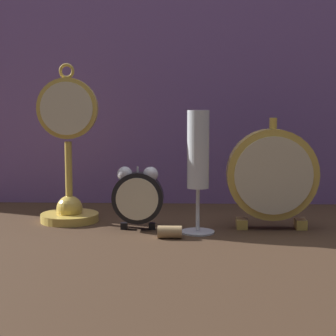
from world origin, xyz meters
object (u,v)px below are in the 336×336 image
object	(u,v)px
alarm_clock_twin_bell	(138,195)
wine_cork	(170,232)
mantel_clock_silver	(272,175)
pocket_watch_on_stand	(69,166)
champagne_flute	(198,159)

from	to	relation	value
alarm_clock_twin_bell	wine_cork	world-z (taller)	alarm_clock_twin_bell
alarm_clock_twin_bell	mantel_clock_silver	distance (m)	0.25
pocket_watch_on_stand	champagne_flute	size ratio (longest dim) A/B	1.40
pocket_watch_on_stand	champagne_flute	xyz separation A→B (m)	(0.25, -0.09, 0.02)
pocket_watch_on_stand	wine_cork	size ratio (longest dim) A/B	7.36
wine_cork	mantel_clock_silver	bearing A→B (deg)	23.45
champagne_flute	alarm_clock_twin_bell	bearing A→B (deg)	167.85
pocket_watch_on_stand	alarm_clock_twin_bell	world-z (taller)	pocket_watch_on_stand
champagne_flute	wine_cork	distance (m)	0.14
champagne_flute	wine_cork	bearing A→B (deg)	-138.71
champagne_flute	wine_cork	xyz separation A→B (m)	(-0.05, -0.04, -0.12)
alarm_clock_twin_bell	wine_cork	size ratio (longest dim) A/B	2.79
champagne_flute	pocket_watch_on_stand	bearing A→B (deg)	160.82
champagne_flute	wine_cork	size ratio (longest dim) A/B	5.26
pocket_watch_on_stand	mantel_clock_silver	size ratio (longest dim) A/B	1.50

